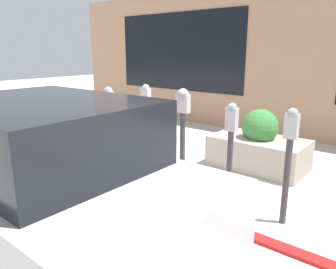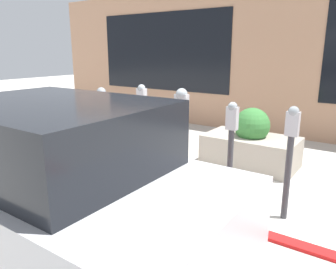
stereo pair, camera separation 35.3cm
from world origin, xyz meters
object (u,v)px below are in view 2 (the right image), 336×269
(parking_meter_nearest, at_px, (290,150))
(parking_meter_second, at_px, (231,142))
(parking_meter_middle, at_px, (181,123))
(planter_box, at_px, (251,145))
(parking_meter_fourth, at_px, (142,114))
(parked_car_front, at_px, (48,180))
(parking_meter_farthest, at_px, (102,114))

(parking_meter_nearest, bearing_deg, parking_meter_second, 1.07)
(parking_meter_second, height_order, parking_meter_middle, parking_meter_middle)
(parking_meter_second, bearing_deg, parking_meter_middle, 1.28)
(planter_box, bearing_deg, parking_meter_nearest, 123.63)
(parking_meter_nearest, bearing_deg, parking_meter_fourth, -0.91)
(parking_meter_nearest, bearing_deg, parked_car_front, 50.72)
(planter_box, xyz_separation_m, parked_car_front, (0.64, 3.66, 0.42))
(parking_meter_fourth, distance_m, parking_meter_farthest, 0.84)
(planter_box, bearing_deg, parked_car_front, 80.04)
(parking_meter_farthest, distance_m, planter_box, 2.64)
(parking_meter_second, height_order, parking_meter_fourth, parking_meter_fourth)
(parking_meter_middle, bearing_deg, parking_meter_second, -178.72)
(parking_meter_farthest, distance_m, parked_car_front, 2.51)
(parking_meter_nearest, height_order, parking_meter_farthest, parking_meter_farthest)
(parking_meter_farthest, xyz_separation_m, planter_box, (-2.03, -1.58, -0.59))
(parking_meter_second, bearing_deg, parking_meter_fourth, -1.88)
(parking_meter_second, xyz_separation_m, parking_meter_middle, (0.75, 0.02, 0.16))
(parking_meter_second, xyz_separation_m, planter_box, (0.32, -1.60, -0.49))
(parking_meter_nearest, distance_m, parking_meter_farthest, 3.09)
(parking_meter_nearest, relative_size, parking_meter_farthest, 0.99)
(parking_meter_farthest, bearing_deg, parking_meter_second, 179.53)
(parking_meter_fourth, bearing_deg, planter_box, -127.68)
(parking_meter_second, distance_m, parking_meter_middle, 0.77)
(parking_meter_second, xyz_separation_m, parking_meter_farthest, (2.35, -0.02, 0.10))
(parking_meter_second, xyz_separation_m, parking_meter_fourth, (1.51, -0.05, 0.18))
(parking_meter_farthest, bearing_deg, parking_meter_nearest, 179.90)
(parking_meter_nearest, distance_m, parking_meter_fourth, 2.26)
(planter_box, distance_m, parked_car_front, 3.74)
(parking_meter_nearest, height_order, parked_car_front, parked_car_front)
(parking_meter_fourth, distance_m, planter_box, 2.07)
(parked_car_front, bearing_deg, parking_meter_second, -115.35)
(parking_meter_nearest, xyz_separation_m, planter_box, (1.05, -1.59, -0.50))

